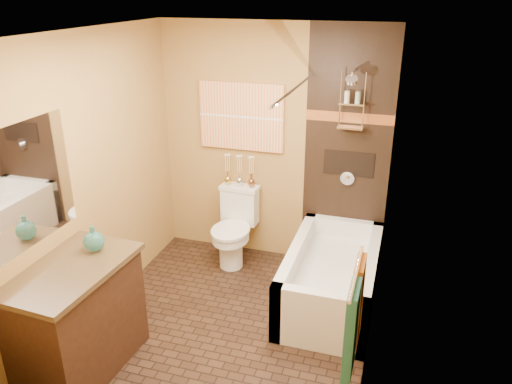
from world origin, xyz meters
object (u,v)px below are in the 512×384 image
at_px(toilet, 235,227).
at_px(vanity, 76,319).
at_px(sunset_painting, 241,117).
at_px(bathtub, 331,281).

xyz_separation_m(toilet, vanity, (-0.60, -1.92, 0.05)).
xyz_separation_m(sunset_painting, vanity, (-0.60, -2.19, -1.09)).
bearing_deg(vanity, bathtub, 43.53).
relative_size(sunset_painting, toilet, 1.11).
distance_m(bathtub, toilet, 1.23).
bearing_deg(toilet, bathtub, -19.09).
distance_m(sunset_painting, vanity, 2.52).
bearing_deg(toilet, sunset_painting, 93.00).
distance_m(toilet, vanity, 2.01).
height_order(bathtub, toilet, toilet).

